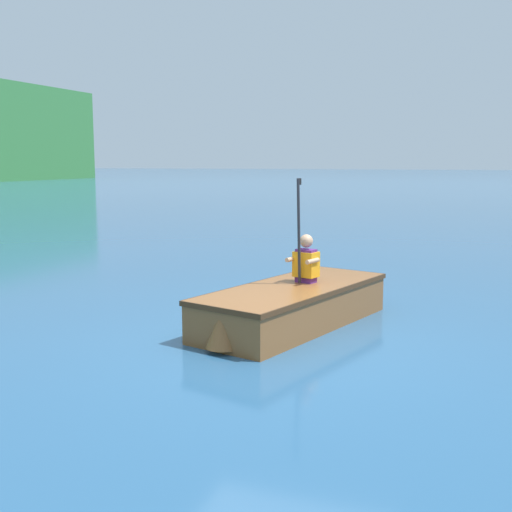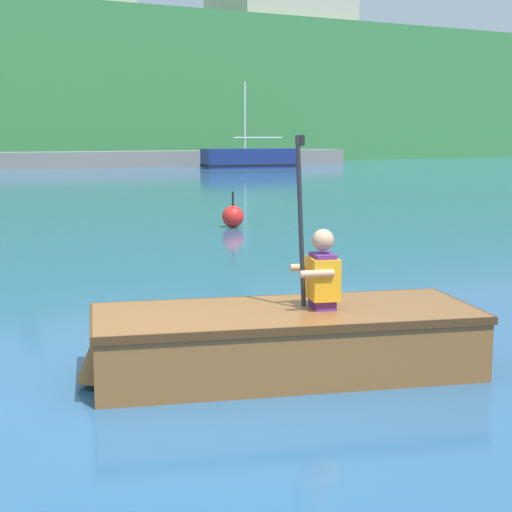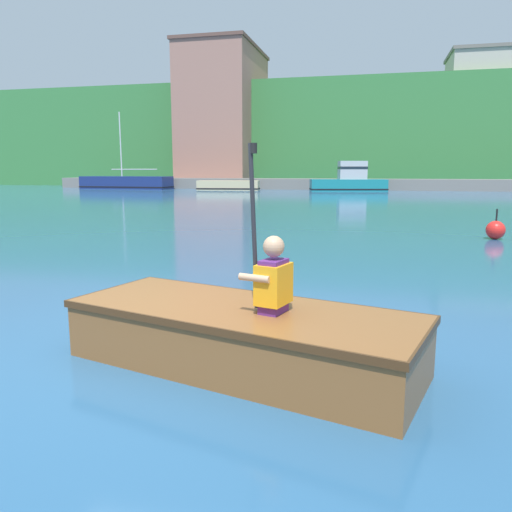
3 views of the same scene
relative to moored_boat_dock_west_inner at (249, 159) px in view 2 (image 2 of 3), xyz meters
name	(u,v)px [view 2 (image 2 of 3)]	position (x,y,z in m)	size (l,w,h in m)	color
ground_plane	(177,396)	(-17.78, -33.95, -0.52)	(300.00, 300.00, 0.00)	#28567F
waterfront_office_block_center	(72,69)	(-6.15, 13.78, 5.61)	(7.24, 6.74, 12.23)	#B2A899
waterfront_apartment_right	(280,61)	(10.37, 15.26, 6.93)	(9.70, 7.91, 14.89)	#B2A899
moored_boat_dock_west_inner	(249,159)	(0.00, 0.00, 0.00)	(5.38, 2.42, 4.69)	navy
rowboat_foreground	(280,338)	(-16.87, -33.81, -0.23)	(3.16, 1.88, 0.51)	brown
person_paddler	(321,272)	(-16.56, -33.90, 0.27)	(0.40, 0.41, 1.33)	#592672
channel_buoy	(233,216)	(-12.97, -24.86, -0.30)	(0.44, 0.44, 0.72)	red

